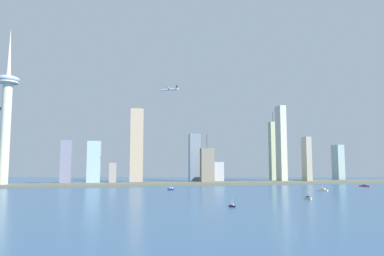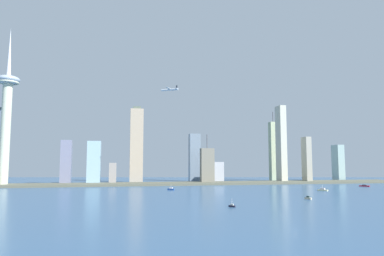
% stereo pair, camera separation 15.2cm
% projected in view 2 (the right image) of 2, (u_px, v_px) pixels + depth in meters
% --- Properties ---
extents(ground_plane, '(6000.00, 6000.00, 0.00)m').
position_uv_depth(ground_plane, '(295.00, 229.00, 219.71)').
color(ground_plane, '#33567D').
extents(waterfront_pier, '(920.20, 74.92, 3.55)m').
position_uv_depth(waterfront_pier, '(179.00, 184.00, 669.05)').
color(waterfront_pier, '#5B5C4B').
rests_on(waterfront_pier, ground).
extents(observation_tower, '(40.03, 40.03, 288.94)m').
position_uv_depth(observation_tower, '(7.00, 109.00, 631.50)').
color(observation_tower, beige).
rests_on(observation_tower, ground).
extents(skyscraper_0, '(26.69, 15.82, 98.34)m').
position_uv_depth(skyscraper_0, '(207.00, 166.00, 704.67)').
color(skyscraper_0, slate).
rests_on(skyscraper_0, ground).
extents(skyscraper_1, '(12.23, 22.41, 95.98)m').
position_uv_depth(skyscraper_1, '(307.00, 160.00, 742.18)').
color(skyscraper_1, '#9D9B8B').
rests_on(skyscraper_1, ground).
extents(skyscraper_2, '(20.79, 18.80, 42.88)m').
position_uv_depth(skyscraper_2, '(218.00, 172.00, 732.05)').
color(skyscraper_2, '#A7ACB7').
rests_on(skyscraper_2, ground).
extents(skyscraper_3, '(13.65, 14.67, 41.17)m').
position_uv_depth(skyscraper_3, '(113.00, 173.00, 678.73)').
color(skyscraper_3, gray).
rests_on(skyscraper_3, ground).
extents(skyscraper_4, '(23.85, 21.44, 105.29)m').
position_uv_depth(skyscraper_4, '(195.00, 158.00, 777.87)').
color(skyscraper_4, slate).
rests_on(skyscraper_4, ground).
extents(skyscraper_5, '(18.09, 16.14, 161.08)m').
position_uv_depth(skyscraper_5, '(274.00, 151.00, 818.21)').
color(skyscraper_5, '#AAB78E').
rests_on(skyscraper_5, ground).
extents(skyscraper_6, '(27.21, 13.74, 160.38)m').
position_uv_depth(skyscraper_6, '(137.00, 145.00, 736.60)').
color(skyscraper_6, tan).
rests_on(skyscraper_6, ground).
extents(skyscraper_7, '(13.78, 26.91, 163.60)m').
position_uv_depth(skyscraper_7, '(281.00, 144.00, 751.49)').
color(skyscraper_7, beige).
rests_on(skyscraper_7, ground).
extents(skyscraper_9, '(25.10, 23.70, 83.08)m').
position_uv_depth(skyscraper_9, '(94.00, 163.00, 678.81)').
color(skyscraper_9, '#94B9C6').
rests_on(skyscraper_9, ground).
extents(skyscraper_10, '(16.59, 26.55, 81.93)m').
position_uv_depth(skyscraper_10, '(338.00, 163.00, 803.06)').
color(skyscraper_10, '#91B0AD').
rests_on(skyscraper_10, ground).
extents(skyscraper_11, '(19.86, 14.38, 84.56)m').
position_uv_depth(skyscraper_11, '(66.00, 162.00, 667.77)').
color(skyscraper_11, slate).
rests_on(skyscraper_11, ground).
extents(boat_0, '(5.78, 6.04, 8.10)m').
position_uv_depth(boat_0, '(232.00, 206.00, 329.31)').
color(boat_0, black).
rests_on(boat_0, ground).
extents(boat_1, '(13.41, 14.63, 8.95)m').
position_uv_depth(boat_1, '(323.00, 190.00, 518.83)').
color(boat_1, beige).
rests_on(boat_1, ground).
extents(boat_4, '(14.87, 16.08, 3.33)m').
position_uv_depth(boat_4, '(365.00, 186.00, 611.88)').
color(boat_4, '#A61E2F').
rests_on(boat_4, ground).
extents(boat_5, '(10.38, 8.57, 8.34)m').
position_uv_depth(boat_5, '(171.00, 189.00, 534.68)').
color(boat_5, navy).
rests_on(boat_5, ground).
extents(boat_6, '(5.84, 7.88, 3.75)m').
position_uv_depth(boat_6, '(308.00, 198.00, 399.74)').
color(boat_6, beige).
rests_on(boat_6, ground).
extents(airplane, '(29.62, 27.47, 8.32)m').
position_uv_depth(airplane, '(169.00, 90.00, 607.90)').
color(airplane, silver).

